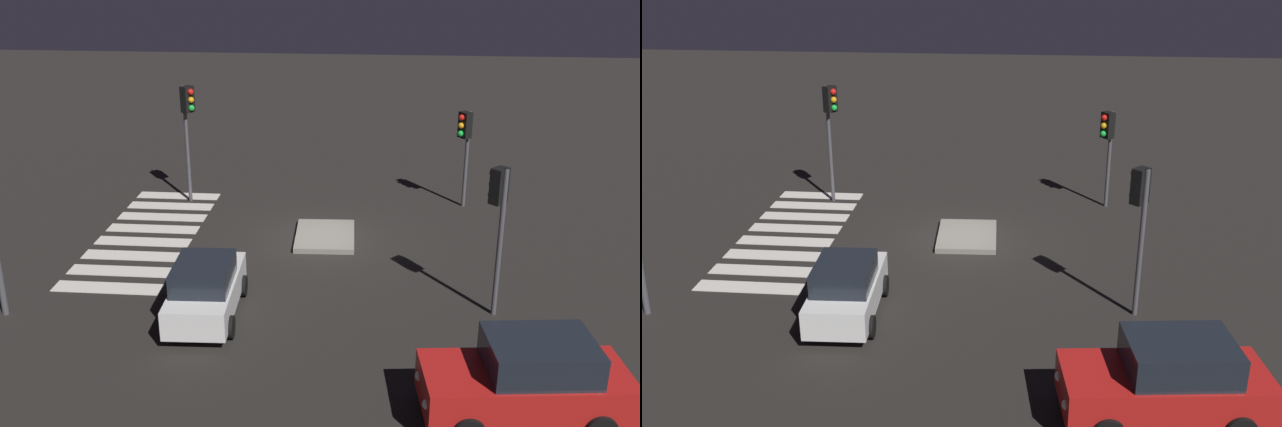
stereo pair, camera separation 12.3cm
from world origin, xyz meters
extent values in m
plane|color=black|center=(0.00, 0.00, 0.00)|extent=(80.00, 80.00, 0.00)
cube|color=gray|center=(-0.23, 0.15, 0.09)|extent=(2.72, 2.09, 0.18)
cube|color=red|center=(9.28, 5.13, 0.75)|extent=(2.34, 4.53, 0.89)
cube|color=black|center=(9.25, 5.39, 1.56)|extent=(1.94, 2.40, 0.72)
cylinder|color=black|center=(8.52, 3.69, 0.35)|extent=(0.33, 0.72, 0.70)
cylinder|color=black|center=(8.22, 6.37, 0.35)|extent=(0.33, 0.72, 0.70)
sphere|color=#F2EABF|center=(10.03, 3.07, 0.75)|extent=(0.23, 0.23, 0.23)
sphere|color=#F2EABF|center=(9.01, 2.95, 0.75)|extent=(0.23, 0.23, 0.23)
cube|color=silver|center=(5.35, -2.64, 0.66)|extent=(3.86, 1.77, 0.78)
cube|color=black|center=(5.58, -2.63, 1.36)|extent=(2.00, 1.56, 0.63)
cylinder|color=black|center=(4.21, -3.48, 0.31)|extent=(0.62, 0.25, 0.61)
cylinder|color=black|center=(4.14, -1.89, 0.31)|extent=(0.62, 0.25, 0.61)
cylinder|color=black|center=(6.56, -3.39, 0.31)|extent=(0.62, 0.25, 0.61)
cylinder|color=black|center=(6.50, -1.80, 0.31)|extent=(0.62, 0.25, 0.61)
sphere|color=#F2EABF|center=(3.51, -3.16, 0.66)|extent=(0.20, 0.20, 0.20)
sphere|color=#F2EABF|center=(3.47, -2.26, 0.66)|extent=(0.20, 0.20, 0.20)
cylinder|color=#47474C|center=(-3.53, -5.34, 2.25)|extent=(0.14, 0.14, 4.50)
cube|color=black|center=(-3.43, -5.19, 4.02)|extent=(0.54, 0.51, 0.96)
sphere|color=red|center=(-3.32, -5.02, 4.32)|extent=(0.22, 0.22, 0.22)
sphere|color=orange|center=(-3.32, -5.02, 4.02)|extent=(0.22, 0.22, 0.22)
sphere|color=green|center=(-3.32, -5.02, 3.72)|extent=(0.22, 0.22, 0.22)
cylinder|color=#47474C|center=(4.64, 5.17, 2.08)|extent=(0.14, 0.14, 4.15)
cube|color=black|center=(4.52, 5.03, 3.67)|extent=(0.54, 0.53, 0.96)
sphere|color=red|center=(4.39, 4.88, 3.97)|extent=(0.22, 0.22, 0.22)
sphere|color=orange|center=(4.39, 4.88, 3.67)|extent=(0.22, 0.22, 0.22)
sphere|color=green|center=(4.39, 4.88, 3.37)|extent=(0.22, 0.22, 0.22)
cylinder|color=#47474C|center=(-3.86, 5.15, 1.84)|extent=(0.14, 0.14, 3.67)
cube|color=black|center=(-3.75, 5.01, 3.19)|extent=(0.54, 0.52, 0.96)
sphere|color=red|center=(-3.63, 4.85, 3.49)|extent=(0.22, 0.22, 0.22)
sphere|color=orange|center=(-3.63, 4.85, 3.19)|extent=(0.22, 0.22, 0.22)
sphere|color=green|center=(-3.63, 4.85, 2.89)|extent=(0.22, 0.22, 0.22)
cube|color=silver|center=(-4.02, -5.95, 0.01)|extent=(0.70, 3.20, 0.02)
cube|color=silver|center=(-2.87, -5.95, 0.01)|extent=(0.70, 3.20, 0.02)
cube|color=silver|center=(-1.72, -5.95, 0.01)|extent=(0.70, 3.20, 0.02)
cube|color=silver|center=(-0.57, -5.95, 0.01)|extent=(0.70, 3.20, 0.02)
cube|color=silver|center=(0.58, -5.95, 0.01)|extent=(0.70, 3.20, 0.02)
cube|color=silver|center=(1.73, -5.95, 0.01)|extent=(0.70, 3.20, 0.02)
cube|color=silver|center=(2.88, -5.95, 0.01)|extent=(0.70, 3.20, 0.02)
cube|color=silver|center=(4.02, -5.95, 0.01)|extent=(0.70, 3.20, 0.02)
camera|label=1|loc=(22.88, 1.92, 9.87)|focal=41.42mm
camera|label=2|loc=(22.87, 2.04, 9.87)|focal=41.42mm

